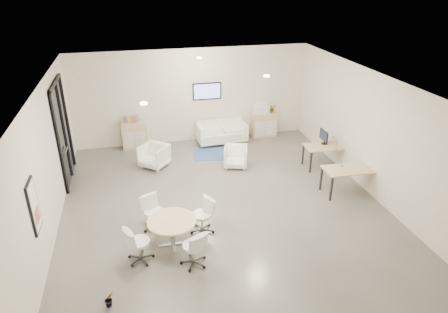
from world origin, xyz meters
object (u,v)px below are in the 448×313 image
(sideboard_right, at_px, (264,124))
(desk_front, at_px, (349,171))
(desk_rear, at_px, (326,148))
(armchair_right, at_px, (236,156))
(armchair_left, at_px, (154,155))
(loveseat, at_px, (221,133))
(round_table, at_px, (172,224))
(sideboard_left, at_px, (134,135))

(sideboard_right, relative_size, desk_front, 0.64)
(sideboard_right, distance_m, desk_rear, 2.97)
(desk_front, bearing_deg, sideboard_right, 104.14)
(sideboard_right, bearing_deg, desk_front, -78.30)
(armchair_right, distance_m, desk_front, 3.39)
(desk_front, bearing_deg, armchair_left, 152.90)
(loveseat, relative_size, round_table, 1.62)
(sideboard_left, distance_m, sideboard_right, 4.57)
(round_table, bearing_deg, desk_front, 13.80)
(sideboard_left, height_order, desk_front, sideboard_left)
(armchair_left, xyz_separation_m, round_table, (0.08, -4.00, 0.17))
(sideboard_left, relative_size, desk_rear, 0.69)
(armchair_left, relative_size, desk_front, 0.55)
(armchair_right, xyz_separation_m, desk_front, (2.53, -2.23, 0.29))
(round_table, bearing_deg, loveseat, 66.57)
(sideboard_right, height_order, round_table, sideboard_right)
(sideboard_left, bearing_deg, desk_front, -38.65)
(sideboard_left, height_order, round_table, sideboard_left)
(sideboard_left, bearing_deg, loveseat, -3.54)
(loveseat, relative_size, armchair_left, 2.24)
(desk_front, height_order, round_table, desk_front)
(sideboard_left, bearing_deg, armchair_left, -71.53)
(round_table, bearing_deg, desk_rear, 29.18)
(armchair_right, height_order, round_table, armchair_right)
(sideboard_right, height_order, desk_rear, sideboard_right)
(loveseat, relative_size, desk_rear, 1.28)
(desk_rear, bearing_deg, loveseat, 138.40)
(armchair_left, bearing_deg, desk_rear, 26.54)
(armchair_left, xyz_separation_m, desk_front, (4.95, -2.81, 0.26))
(sideboard_right, height_order, loveseat, sideboard_right)
(armchair_right, bearing_deg, desk_rear, 3.56)
(loveseat, xyz_separation_m, desk_rear, (2.67, -2.60, 0.27))
(armchair_right, relative_size, round_table, 0.67)
(sideboard_left, height_order, desk_rear, sideboard_left)
(armchair_left, xyz_separation_m, desk_rear, (5.09, -1.21, 0.23))
(sideboard_left, distance_m, armchair_right, 3.65)
(armchair_right, bearing_deg, round_table, -107.37)
(sideboard_left, relative_size, round_table, 0.87)
(sideboard_left, height_order, armchair_left, sideboard_left)
(round_table, bearing_deg, sideboard_right, 54.59)
(sideboard_left, xyz_separation_m, armchair_right, (2.94, -2.15, -0.11))
(sideboard_right, bearing_deg, armchair_right, -127.15)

